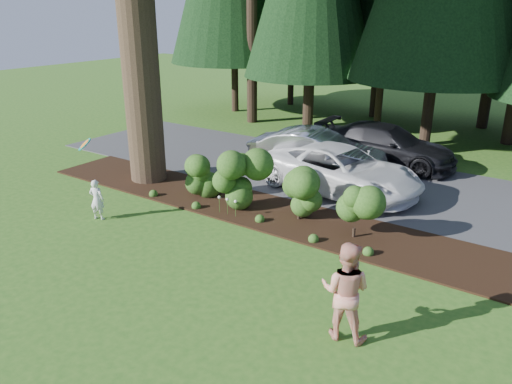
{
  "coord_description": "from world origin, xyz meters",
  "views": [
    {
      "loc": [
        8.09,
        -8.27,
        5.83
      ],
      "look_at": [
        1.23,
        1.67,
        1.3
      ],
      "focal_mm": 35.0,
      "sensor_mm": 36.0,
      "label": 1
    }
  ],
  "objects_px": {
    "car_white_suv": "(341,170)",
    "frisbee": "(85,144)",
    "adult": "(345,291)",
    "car_silver_wagon": "(317,153)",
    "child": "(97,200)",
    "car_dark_suv": "(385,145)"
  },
  "relations": [
    {
      "from": "car_silver_wagon",
      "to": "frisbee",
      "type": "bearing_deg",
      "value": 141.13
    },
    {
      "from": "adult",
      "to": "frisbee",
      "type": "height_order",
      "value": "frisbee"
    },
    {
      "from": "frisbee",
      "to": "car_dark_suv",
      "type": "bearing_deg",
      "value": 59.35
    },
    {
      "from": "car_silver_wagon",
      "to": "car_dark_suv",
      "type": "xyz_separation_m",
      "value": [
        1.6,
        2.58,
        -0.03
      ]
    },
    {
      "from": "child",
      "to": "frisbee",
      "type": "xyz_separation_m",
      "value": [
        -0.69,
        0.32,
        1.46
      ]
    },
    {
      "from": "child",
      "to": "car_dark_suv",
      "type": "bearing_deg",
      "value": -136.86
    },
    {
      "from": "car_dark_suv",
      "to": "child",
      "type": "relative_size",
      "value": 4.42
    },
    {
      "from": "car_dark_suv",
      "to": "car_silver_wagon",
      "type": "bearing_deg",
      "value": 147.46
    },
    {
      "from": "car_dark_suv",
      "to": "adult",
      "type": "distance_m",
      "value": 11.2
    },
    {
      "from": "car_dark_suv",
      "to": "frisbee",
      "type": "xyz_separation_m",
      "value": [
        -5.57,
        -9.4,
        1.26
      ]
    },
    {
      "from": "car_dark_suv",
      "to": "adult",
      "type": "bearing_deg",
      "value": -163.52
    },
    {
      "from": "car_silver_wagon",
      "to": "frisbee",
      "type": "distance_m",
      "value": 7.98
    },
    {
      "from": "car_dark_suv",
      "to": "frisbee",
      "type": "height_order",
      "value": "frisbee"
    },
    {
      "from": "child",
      "to": "frisbee",
      "type": "bearing_deg",
      "value": -45.02
    },
    {
      "from": "car_dark_suv",
      "to": "child",
      "type": "bearing_deg",
      "value": 152.53
    },
    {
      "from": "adult",
      "to": "car_white_suv",
      "type": "bearing_deg",
      "value": -74.19
    },
    {
      "from": "car_silver_wagon",
      "to": "child",
      "type": "relative_size",
      "value": 4.06
    },
    {
      "from": "car_white_suv",
      "to": "car_silver_wagon",
      "type": "bearing_deg",
      "value": 61.06
    },
    {
      "from": "car_white_suv",
      "to": "frisbee",
      "type": "height_order",
      "value": "frisbee"
    },
    {
      "from": "car_white_suv",
      "to": "adult",
      "type": "distance_m",
      "value": 7.76
    },
    {
      "from": "car_white_suv",
      "to": "frisbee",
      "type": "bearing_deg",
      "value": 144.36
    },
    {
      "from": "child",
      "to": "car_silver_wagon",
      "type": "bearing_deg",
      "value": -134.9
    }
  ]
}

